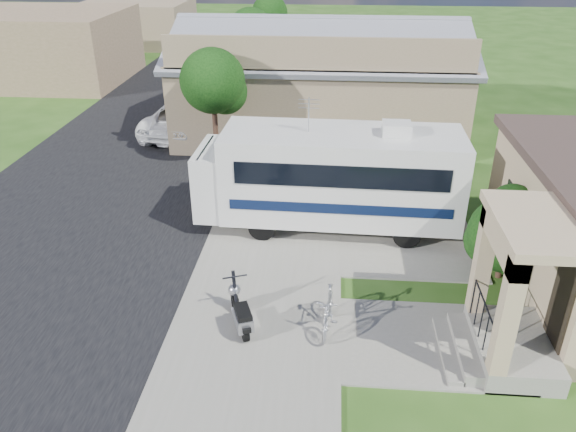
# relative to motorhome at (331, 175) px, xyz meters

# --- Properties ---
(ground) EXTENTS (120.00, 120.00, 0.00)m
(ground) POSITION_rel_motorhome_xyz_m (-0.65, -4.44, -1.74)
(ground) COLOR #224412
(street_slab) EXTENTS (9.00, 80.00, 0.02)m
(street_slab) POSITION_rel_motorhome_xyz_m (-8.15, 5.56, -1.73)
(street_slab) COLOR black
(street_slab) RESTS_ON ground
(sidewalk_slab) EXTENTS (4.00, 80.00, 0.06)m
(sidewalk_slab) POSITION_rel_motorhome_xyz_m (-1.65, 5.56, -1.71)
(sidewalk_slab) COLOR slate
(sidewalk_slab) RESTS_ON ground
(driveway_slab) EXTENTS (7.00, 6.00, 0.05)m
(driveway_slab) POSITION_rel_motorhome_xyz_m (0.85, 0.06, -1.71)
(driveway_slab) COLOR slate
(driveway_slab) RESTS_ON ground
(walk_slab) EXTENTS (4.00, 3.00, 0.05)m
(walk_slab) POSITION_rel_motorhome_xyz_m (2.35, -5.44, -1.71)
(walk_slab) COLOR slate
(walk_slab) RESTS_ON ground
(warehouse) EXTENTS (12.50, 8.40, 5.04)m
(warehouse) POSITION_rel_motorhome_xyz_m (-0.65, 9.53, 0.25)
(warehouse) COLOR #77654A
(warehouse) RESTS_ON ground
(distant_bldg_far) EXTENTS (10.00, 8.00, 4.00)m
(distant_bldg_far) POSITION_rel_motorhome_xyz_m (-17.65, 17.56, 0.26)
(distant_bldg_far) COLOR brown
(distant_bldg_far) RESTS_ON ground
(distant_bldg_near) EXTENTS (8.00, 7.00, 3.20)m
(distant_bldg_near) POSITION_rel_motorhome_xyz_m (-15.65, 29.56, -0.14)
(distant_bldg_near) COLOR #77654A
(distant_bldg_near) RESTS_ON ground
(street_tree_a) EXTENTS (2.44, 2.40, 4.58)m
(street_tree_a) POSITION_rel_motorhome_xyz_m (-4.35, 4.61, 1.51)
(street_tree_a) COLOR black
(street_tree_a) RESTS_ON ground
(street_tree_b) EXTENTS (2.44, 2.40, 4.73)m
(street_tree_b) POSITION_rel_motorhome_xyz_m (-4.35, 14.61, 1.66)
(street_tree_b) COLOR black
(street_tree_b) RESTS_ON ground
(street_tree_c) EXTENTS (2.44, 2.40, 4.42)m
(street_tree_c) POSITION_rel_motorhome_xyz_m (-4.35, 23.61, 1.37)
(street_tree_c) COLOR black
(street_tree_c) RESTS_ON ground
(motorhome) EXTENTS (7.94, 2.74, 4.04)m
(motorhome) POSITION_rel_motorhome_xyz_m (0.00, 0.00, 0.00)
(motorhome) COLOR beige
(motorhome) RESTS_ON ground
(shrub) EXTENTS (2.20, 2.10, 2.70)m
(shrub) POSITION_rel_motorhome_xyz_m (4.65, -2.47, -0.35)
(shrub) COLOR black
(shrub) RESTS_ON ground
(scooter) EXTENTS (0.87, 1.61, 1.10)m
(scooter) POSITION_rel_motorhome_xyz_m (-1.98, -5.28, -1.25)
(scooter) COLOR black
(scooter) RESTS_ON ground
(bicycle) EXTENTS (0.63, 1.71, 1.00)m
(bicycle) POSITION_rel_motorhome_xyz_m (0.04, -5.13, -1.23)
(bicycle) COLOR #95959B
(bicycle) RESTS_ON ground
(pickup_truck) EXTENTS (3.49, 6.01, 1.57)m
(pickup_truck) POSITION_rel_motorhome_xyz_m (-6.53, 8.42, -0.95)
(pickup_truck) COLOR white
(pickup_truck) RESTS_ON ground
(van) EXTENTS (2.52, 6.00, 1.73)m
(van) POSITION_rel_motorhome_xyz_m (-6.99, 15.27, -0.87)
(van) COLOR white
(van) RESTS_ON ground
(garden_hose) EXTENTS (0.36, 0.36, 0.16)m
(garden_hose) POSITION_rel_motorhome_xyz_m (3.19, -4.93, -1.65)
(garden_hose) COLOR #136214
(garden_hose) RESTS_ON ground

